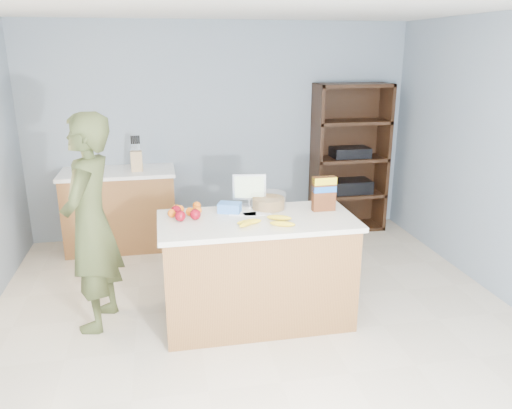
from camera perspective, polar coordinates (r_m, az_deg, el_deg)
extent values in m
cube|color=beige|center=(4.07, 0.98, -15.03)|extent=(4.50, 5.00, 0.02)
cube|color=gray|center=(5.98, -3.99, 8.33)|extent=(4.50, 0.02, 2.50)
cube|color=brown|center=(4.13, 0.13, -7.78)|extent=(1.50, 0.70, 0.86)
cube|color=silver|center=(3.96, 0.14, -1.87)|extent=(1.56, 0.76, 0.04)
cube|color=black|center=(4.30, 0.13, -12.37)|extent=(1.46, 0.66, 0.10)
cube|color=brown|center=(5.85, -15.18, -0.71)|extent=(1.20, 0.60, 0.86)
cube|color=white|center=(5.73, -15.53, 3.57)|extent=(1.24, 0.62, 0.04)
cube|color=black|center=(6.40, 10.06, 5.51)|extent=(0.90, 0.04, 1.80)
cube|color=black|center=(6.09, 6.86, 5.06)|extent=(0.04, 0.40, 1.80)
cube|color=black|center=(6.41, 14.24, 5.25)|extent=(0.04, 0.40, 1.80)
cube|color=black|center=(6.48, 10.21, -2.46)|extent=(0.90, 0.40, 0.04)
cube|color=black|center=(6.35, 10.42, 1.20)|extent=(0.90, 0.40, 0.04)
cube|color=black|center=(6.24, 10.64, 5.17)|extent=(0.90, 0.40, 0.04)
cube|color=black|center=(6.16, 10.88, 9.26)|extent=(0.90, 0.40, 0.04)
cube|color=black|center=(6.12, 11.11, 13.25)|extent=(0.90, 0.40, 0.04)
cube|color=black|center=(6.32, 10.47, 2.07)|extent=(0.55, 0.32, 0.16)
cube|color=black|center=(6.22, 10.68, 5.89)|extent=(0.45, 0.30, 0.12)
imported|color=#3C4423|center=(4.12, -18.37, -2.12)|extent=(0.56, 0.72, 1.74)
cube|color=tan|center=(5.64, -13.48, 4.85)|extent=(0.12, 0.10, 0.22)
cylinder|color=black|center=(5.61, -14.00, 6.37)|extent=(0.02, 0.02, 0.09)
cylinder|color=black|center=(5.61, -13.79, 6.39)|extent=(0.02, 0.02, 0.09)
cylinder|color=black|center=(5.61, -13.59, 6.40)|extent=(0.02, 0.02, 0.09)
cylinder|color=black|center=(5.61, -13.38, 6.41)|extent=(0.02, 0.02, 0.09)
cylinder|color=black|center=(5.61, -13.18, 6.43)|extent=(0.02, 0.02, 0.09)
cube|color=white|center=(4.06, -1.55, -1.07)|extent=(0.24, 0.15, 0.00)
cube|color=white|center=(4.06, 0.11, -1.06)|extent=(0.23, 0.14, 0.00)
ellipsoid|color=yellow|center=(3.80, -0.78, -2.00)|extent=(0.20, 0.07, 0.04)
ellipsoid|color=yellow|center=(3.78, -0.96, -2.13)|extent=(0.18, 0.17, 0.04)
ellipsoid|color=yellow|center=(3.90, 2.67, -1.51)|extent=(0.20, 0.11, 0.04)
ellipsoid|color=yellow|center=(3.77, 3.06, -2.22)|extent=(0.20, 0.12, 0.04)
sphere|color=maroon|center=(4.04, -9.11, -0.72)|extent=(0.09, 0.09, 0.09)
sphere|color=maroon|center=(3.94, -6.94, -1.13)|extent=(0.09, 0.09, 0.09)
sphere|color=maroon|center=(3.91, -8.65, -1.31)|extent=(0.09, 0.09, 0.09)
sphere|color=orange|center=(4.02, -9.60, -1.00)|extent=(0.07, 0.07, 0.07)
sphere|color=orange|center=(4.11, -8.69, -0.55)|extent=(0.07, 0.07, 0.07)
sphere|color=orange|center=(4.06, -6.68, -0.68)|extent=(0.07, 0.07, 0.07)
sphere|color=orange|center=(4.08, -6.81, -0.58)|extent=(0.07, 0.07, 0.07)
sphere|color=orange|center=(4.13, -9.10, -0.46)|extent=(0.07, 0.07, 0.07)
sphere|color=orange|center=(4.04, -7.57, -0.82)|extent=(0.07, 0.07, 0.07)
sphere|color=orange|center=(4.19, -6.79, -0.13)|extent=(0.07, 0.07, 0.07)
cube|color=blue|center=(4.09, -3.03, -0.35)|extent=(0.21, 0.18, 0.08)
cylinder|color=#267219|center=(4.19, 1.43, 0.18)|extent=(0.27, 0.27, 0.09)
cylinder|color=white|center=(4.19, 1.44, 0.44)|extent=(0.30, 0.30, 0.13)
cylinder|color=silver|center=(4.26, -0.76, -0.10)|extent=(0.12, 0.12, 0.01)
cylinder|color=silver|center=(4.25, -0.76, 0.30)|extent=(0.02, 0.02, 0.05)
cube|color=silver|center=(4.21, -0.77, 2.05)|extent=(0.28, 0.08, 0.22)
cube|color=yellow|center=(4.19, -0.77, 1.98)|extent=(0.24, 0.05, 0.18)
cube|color=#592B14|center=(4.14, 7.77, 1.21)|extent=(0.19, 0.07, 0.29)
cube|color=yellow|center=(4.11, 7.84, 2.73)|extent=(0.19, 0.08, 0.06)
cube|color=blue|center=(4.13, 7.80, 1.79)|extent=(0.19, 0.08, 0.05)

